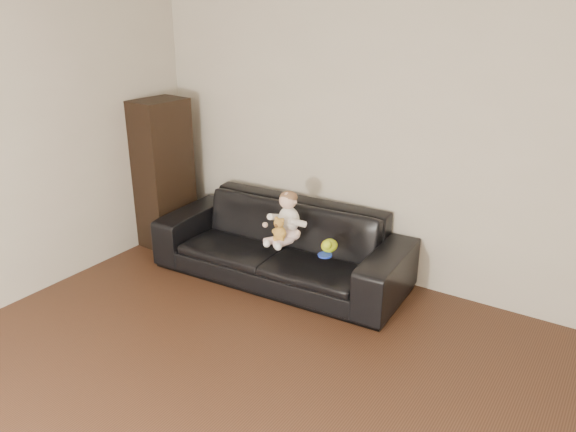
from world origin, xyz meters
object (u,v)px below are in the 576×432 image
Objects in this scene: baby at (287,220)px; cabinet at (164,174)px; teddy_bear at (279,229)px; toy_rattle at (325,245)px; toy_green at (329,246)px; sofa at (281,243)px; toy_blue_disc at (325,255)px.

cabinet is at bearing -166.35° from baby.
cabinet is 7.20× the size of teddy_bear.
toy_rattle is at bearing 29.33° from teddy_bear.
toy_rattle is (-0.05, 0.02, -0.02)m from toy_green.
baby is at bearing 99.71° from teddy_bear.
sofa is 33.21× the size of toy_rattle.
teddy_bear is at bearing -67.09° from baby.
cabinet is 1.92m from toy_rattle.
sofa is 19.77× the size of toy_blue_disc.
baby is 0.39m from toy_rattle.
toy_green is (0.41, -0.00, -0.14)m from baby.
toy_green is 0.06m from toy_rattle.
baby reaches higher than toy_blue_disc.
sofa is 14.57× the size of toy_green.
baby is (1.55, -0.13, -0.11)m from cabinet.
sofa reaches higher than toy_rattle.
teddy_bear is at bearing -174.27° from toy_blue_disc.
baby is 2.81× the size of toy_green.
cabinet is at bearing 173.46° from toy_blue_disc.
sofa is 1.54× the size of cabinet.
teddy_bear is at bearing -61.20° from sofa.
toy_green is (0.40, 0.13, -0.10)m from teddy_bear.
teddy_bear is (0.16, -0.25, 0.26)m from sofa.
baby is at bearing -0.32° from cabinet.
teddy_bear is at bearing -161.64° from toy_green.
cabinet reaches higher than teddy_bear.
toy_green is (1.95, -0.13, -0.24)m from cabinet.
baby reaches higher than toy_rattle.
cabinet is 12.83× the size of toy_blue_disc.
toy_rattle is (1.90, -0.11, -0.26)m from cabinet.
toy_rattle is at bearing 21.96° from baby.
toy_blue_disc is (0.57, -0.21, 0.11)m from sofa.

